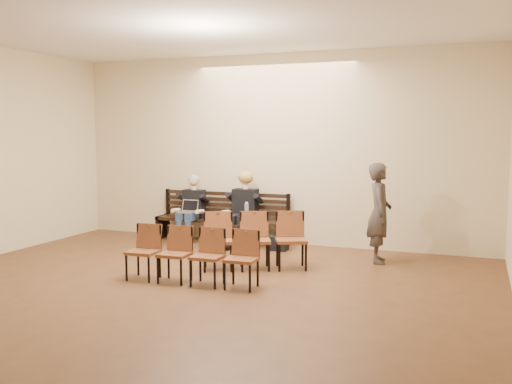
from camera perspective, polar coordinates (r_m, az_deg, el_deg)
ground at (r=6.45m, az=-13.50°, el=-12.89°), size 10.00×10.00×0.00m
room_walls at (r=6.78m, az=-10.19°, el=9.86°), size 8.02×10.01×3.51m
bench at (r=10.78m, az=-3.51°, el=-3.86°), size 2.60×0.90×0.45m
seated_man at (r=10.86m, az=-6.46°, el=-1.80°), size 0.50×0.69×1.20m
seated_woman at (r=10.41m, az=-1.26°, el=-1.88°), size 0.55×0.76×1.28m
laptop at (r=10.70m, az=-6.93°, el=-2.10°), size 0.36×0.30×0.24m
water_bottle at (r=10.17m, az=-0.95°, el=-2.45°), size 0.09×0.09×0.25m
bag at (r=10.06m, az=2.19°, el=-5.14°), size 0.35×0.24×0.25m
passerby at (r=9.23m, az=12.24°, el=-1.32°), size 0.58×0.75×1.83m
chair_row_front at (r=7.89m, az=-6.55°, el=-6.35°), size 1.90×0.50×0.77m
chair_row_back at (r=8.64m, az=-0.12°, el=-4.90°), size 1.62×1.09×0.87m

